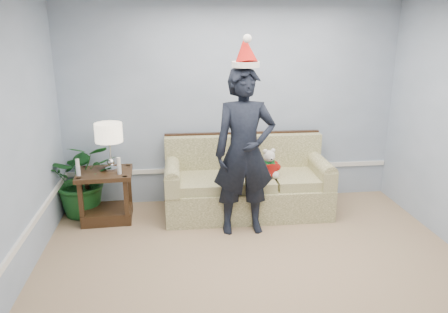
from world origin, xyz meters
TOP-DOWN VIEW (x-y plane):
  - room_shell at (0.00, 0.00)m, footprint 4.54×5.04m
  - wainscot_trim at (-1.18, 1.18)m, footprint 4.49×4.99m
  - sofa at (0.14, 2.06)m, footprint 2.11×0.93m
  - side_table at (-1.65, 1.98)m, footprint 0.69×0.59m
  - table_lamp at (-1.57, 2.02)m, footprint 0.33×0.33m
  - candle_pair at (-1.70, 1.86)m, footprint 0.53×0.05m
  - houseplant at (-1.96, 2.19)m, footprint 0.91×0.79m
  - man at (0.01, 1.48)m, footprint 0.72×0.48m
  - santa_hat at (0.01, 1.50)m, footprint 0.34×0.38m
  - teddy_bear at (0.40, 1.90)m, footprint 0.26×0.27m

SIDE VIEW (x-z plane):
  - side_table at x=-1.65m, z-range -0.07..0.57m
  - sofa at x=0.14m, z-range -0.14..0.84m
  - wainscot_trim at x=-1.18m, z-range 0.42..0.48m
  - houseplant at x=-1.96m, z-range 0.00..0.99m
  - teddy_bear at x=0.40m, z-range 0.47..0.84m
  - candle_pair at x=-1.70m, z-range 0.63..0.84m
  - man at x=0.01m, z-range 0.00..1.94m
  - table_lamp at x=-1.57m, z-range 0.80..1.39m
  - room_shell at x=0.00m, z-range -0.02..2.72m
  - santa_hat at x=0.01m, z-range 1.91..2.27m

